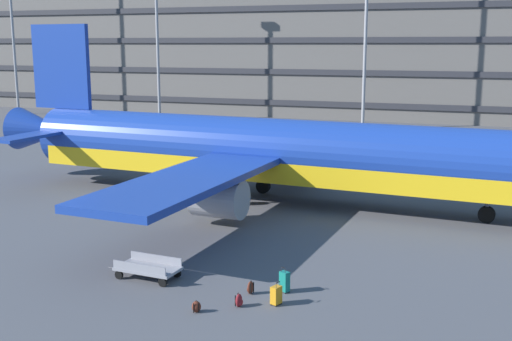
% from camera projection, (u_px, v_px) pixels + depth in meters
% --- Properties ---
extents(ground_plane, '(600.00, 600.00, 0.00)m').
position_uv_depth(ground_plane, '(237.00, 203.00, 38.60)').
color(ground_plane, '#4C4C51').
extents(terminal_structure, '(168.61, 15.24, 19.91)m').
position_uv_depth(terminal_structure, '(378.00, 40.00, 84.44)').
color(terminal_structure, '#605B56').
rests_on(terminal_structure, ground_plane).
extents(airliner, '(38.99, 31.47, 10.77)m').
position_uv_depth(airliner, '(267.00, 152.00, 38.69)').
color(airliner, navy).
rests_on(airliner, ground_plane).
extents(light_mast_far_left, '(1.80, 0.50, 26.11)m').
position_uv_depth(light_mast_far_left, '(11.00, 3.00, 84.68)').
color(light_mast_far_left, gray).
rests_on(light_mast_far_left, ground_plane).
extents(light_mast_left, '(1.80, 0.50, 20.13)m').
position_uv_depth(light_mast_left, '(157.00, 25.00, 78.12)').
color(light_mast_left, gray).
rests_on(light_mast_left, ground_plane).
extents(light_mast_center_left, '(1.80, 0.50, 24.37)m').
position_uv_depth(light_mast_center_left, '(367.00, 2.00, 69.25)').
color(light_mast_center_left, gray).
rests_on(light_mast_center_left, ground_plane).
extents(suitcase_laid_flat, '(0.44, 0.40, 1.03)m').
position_uv_depth(suitcase_laid_flat, '(285.00, 281.00, 24.57)').
color(suitcase_laid_flat, '#147266').
rests_on(suitcase_laid_flat, ground_plane).
extents(suitcase_upright, '(0.40, 0.46, 0.91)m').
position_uv_depth(suitcase_upright, '(276.00, 295.00, 23.38)').
color(suitcase_upright, orange).
rests_on(suitcase_upright, ground_plane).
extents(backpack_navy, '(0.29, 0.36, 0.56)m').
position_uv_depth(backpack_navy, '(250.00, 288.00, 24.43)').
color(backpack_navy, '#592619').
rests_on(backpack_navy, ground_plane).
extents(backpack_purple, '(0.41, 0.39, 0.47)m').
position_uv_depth(backpack_purple, '(196.00, 307.00, 22.77)').
color(backpack_purple, '#592619').
rests_on(backpack_purple, ground_plane).
extents(backpack_black, '(0.27, 0.38, 0.54)m').
position_uv_depth(backpack_black, '(239.00, 301.00, 23.22)').
color(backpack_black, maroon).
rests_on(backpack_black, ground_plane).
extents(baggage_cart, '(3.34, 1.49, 0.82)m').
position_uv_depth(baggage_cart, '(148.00, 268.00, 26.03)').
color(baggage_cart, gray).
rests_on(baggage_cart, ground_plane).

